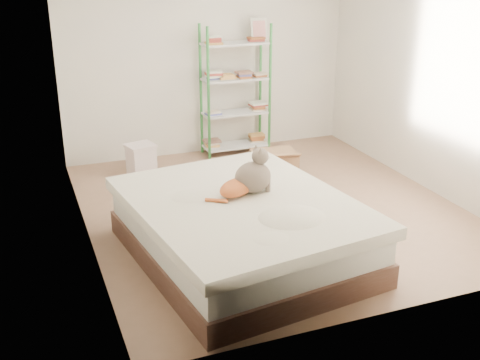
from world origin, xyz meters
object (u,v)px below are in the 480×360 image
bed (242,229)px  shelf_unit (236,90)px  white_bin (141,159)px  grey_cat (253,171)px  cardboard_box (274,166)px  orange_cat (237,185)px

bed → shelf_unit: bearing=62.6°
bed → shelf_unit: size_ratio=1.38×
bed → white_bin: (-0.37, 2.41, -0.09)m
grey_cat → shelf_unit: size_ratio=0.23×
bed → white_bin: bed is taller
shelf_unit → cardboard_box: shelf_unit is taller
orange_cat → grey_cat: (0.16, 0.02, 0.11)m
bed → grey_cat: 0.52m
orange_cat → cardboard_box: bearing=25.9°
bed → orange_cat: bearing=81.4°
cardboard_box → orange_cat: bearing=-114.5°
grey_cat → cardboard_box: (0.88, 1.49, -0.58)m
grey_cat → white_bin: 2.41m
grey_cat → white_bin: grey_cat is taller
grey_cat → white_bin: bearing=9.0°
bed → white_bin: 2.44m
shelf_unit → cardboard_box: 1.32m
shelf_unit → white_bin: size_ratio=4.49×
white_bin → shelf_unit: bearing=14.9°
bed → white_bin: bearing=91.1°
grey_cat → cardboard_box: 1.83m
grey_cat → cardboard_box: bearing=-34.7°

